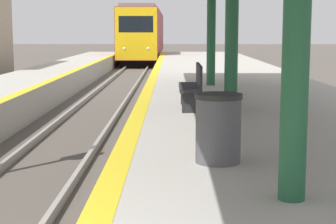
% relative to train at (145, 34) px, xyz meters
% --- Properties ---
extents(train, '(2.76, 23.65, 4.24)m').
position_rel_train_xyz_m(train, '(0.00, 0.00, 0.00)').
color(train, black).
rests_on(train, ground).
extents(trash_bin, '(0.58, 0.58, 0.85)m').
position_rel_train_xyz_m(trash_bin, '(2.87, -41.13, -0.85)').
color(trash_bin, '#4C4C51').
rests_on(trash_bin, platform_right).
extents(bench, '(0.44, 1.60, 0.92)m').
position_rel_train_xyz_m(bench, '(2.74, -36.29, -0.80)').
color(bench, '#28282D').
rests_on(bench, platform_right).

